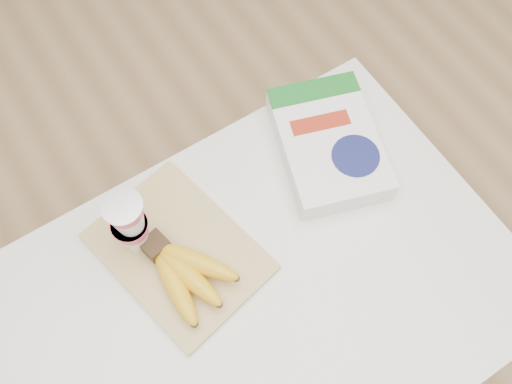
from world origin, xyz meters
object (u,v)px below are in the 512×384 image
at_px(cereal_box, 328,144).
at_px(cutting_board, 179,252).
at_px(table, 247,343).
at_px(yogurt_stack, 129,223).
at_px(bananas, 184,272).

bearing_deg(cereal_box, cutting_board, -157.01).
distance_m(table, yogurt_stack, 0.57).
bearing_deg(cutting_board, bananas, -116.36).
height_order(table, yogurt_stack, yogurt_stack).
height_order(table, bananas, bananas).
bearing_deg(yogurt_stack, bananas, -69.52).
xyz_separation_m(cutting_board, yogurt_stack, (-0.06, 0.06, 0.10)).
bearing_deg(cutting_board, cereal_box, -7.49).
xyz_separation_m(yogurt_stack, cereal_box, (0.45, -0.03, -0.08)).
bearing_deg(yogurt_stack, table, -62.87).
relative_size(cutting_board, cereal_box, 0.97).
height_order(cutting_board, cereal_box, cereal_box).
xyz_separation_m(bananas, yogurt_stack, (-0.04, 0.12, 0.07)).
relative_size(table, cereal_box, 3.15).
height_order(table, cereal_box, cereal_box).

